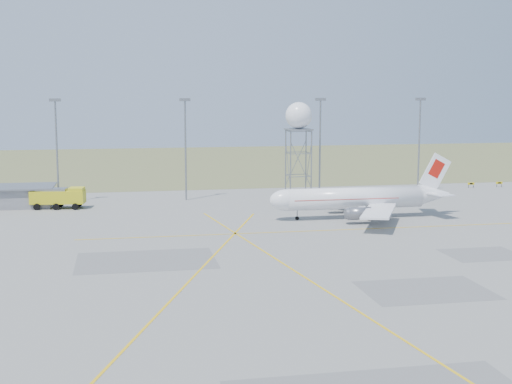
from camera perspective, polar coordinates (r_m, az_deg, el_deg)
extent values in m
plane|color=gray|center=(83.22, 5.64, -7.25)|extent=(400.00, 400.00, 0.00)
cube|color=#535E33|center=(219.20, -4.80, 2.34)|extent=(400.00, 120.00, 0.03)
cube|color=gray|center=(144.00, -19.54, -0.41)|extent=(18.00, 9.00, 3.60)
cube|color=gray|center=(143.74, -19.58, 0.35)|extent=(19.00, 10.00, 0.30)
cylinder|color=gray|center=(143.87, -15.63, 3.04)|extent=(0.36, 0.36, 20.00)
cube|color=gray|center=(143.38, -15.79, 7.10)|extent=(2.20, 0.50, 0.60)
cylinder|color=gray|center=(143.97, -5.66, 3.30)|extent=(0.36, 0.36, 20.00)
cube|color=gray|center=(143.48, -5.71, 7.36)|extent=(2.20, 0.50, 0.60)
cylinder|color=gray|center=(149.14, 5.14, 3.47)|extent=(0.36, 0.36, 20.00)
cube|color=gray|center=(148.66, 5.19, 7.39)|extent=(2.20, 0.50, 0.60)
cylinder|color=gray|center=(156.63, 12.91, 3.52)|extent=(0.36, 0.36, 20.00)
cube|color=gray|center=(156.17, 13.03, 7.25)|extent=(2.20, 0.50, 0.60)
cylinder|color=black|center=(169.47, 16.64, 0.46)|extent=(0.10, 0.10, 0.80)
cylinder|color=black|center=(170.03, 17.00, 0.47)|extent=(0.10, 0.10, 0.80)
cube|color=yellow|center=(169.68, 16.83, 0.65)|extent=(1.60, 0.15, 0.50)
cube|color=black|center=(169.61, 16.84, 0.64)|extent=(0.80, 0.03, 0.30)
cylinder|color=black|center=(172.81, 18.70, 0.51)|extent=(0.10, 0.10, 0.80)
cylinder|color=black|center=(173.40, 19.04, 0.52)|extent=(0.10, 0.10, 0.80)
cube|color=yellow|center=(173.04, 18.88, 0.70)|extent=(1.60, 0.15, 0.50)
cube|color=black|center=(172.97, 18.89, 0.69)|extent=(0.80, 0.03, 0.30)
cylinder|color=white|center=(124.61, 7.87, -0.49)|extent=(24.09, 3.75, 3.71)
ellipsoid|color=white|center=(121.32, 2.47, -0.65)|extent=(5.94, 3.72, 3.71)
cube|color=black|center=(120.99, 1.96, -0.40)|extent=(1.41, 2.04, 0.90)
cone|color=white|center=(130.04, 14.08, -0.17)|extent=(5.57, 3.72, 3.71)
cube|color=white|center=(129.55, 14.14, 1.53)|extent=(5.94, 0.29, 6.97)
cube|color=#BA150C|center=(129.56, 14.22, 1.82)|extent=(3.19, 0.32, 3.57)
cube|color=white|center=(132.46, 13.37, 0.20)|extent=(2.97, 5.10, 0.17)
cube|color=white|center=(127.12, 14.45, -0.16)|extent=(2.97, 5.10, 0.17)
cube|color=white|center=(133.01, 7.29, -0.34)|extent=(10.47, 15.28, 0.33)
cube|color=white|center=(117.47, 9.80, -1.51)|extent=(10.52, 15.27, 0.33)
cylinder|color=slate|center=(129.64, 6.71, -0.92)|extent=(3.90, 2.14, 2.13)
cylinder|color=slate|center=(119.58, 8.26, -1.71)|extent=(3.90, 2.14, 2.13)
cube|color=#BA150C|center=(124.02, 7.06, -0.47)|extent=(18.54, 3.78, 0.11)
cylinder|color=black|center=(122.27, 3.31, -2.06)|extent=(0.65, 0.65, 0.83)
cube|color=black|center=(125.71, 8.65, -1.86)|extent=(0.94, 5.56, 0.83)
cylinder|color=gray|center=(125.64, 8.65, -1.67)|extent=(0.22, 0.22, 1.67)
cylinder|color=gray|center=(143.95, 2.78, 2.16)|extent=(0.26, 0.26, 14.15)
cylinder|color=gray|center=(145.04, 4.45, 2.19)|extent=(0.26, 0.26, 14.15)
cylinder|color=gray|center=(149.22, 4.01, 2.36)|extent=(0.26, 0.26, 14.15)
cylinder|color=gray|center=(148.17, 2.38, 2.33)|extent=(0.26, 0.26, 14.15)
cube|color=gray|center=(146.03, 3.43, 5.02)|extent=(4.95, 4.95, 0.27)
sphere|color=white|center=(145.90, 3.44, 6.13)|extent=(5.44, 5.44, 5.44)
cube|color=gold|center=(138.78, -15.57, -0.38)|extent=(10.30, 4.72, 2.43)
cube|color=gold|center=(137.89, -14.15, 0.04)|extent=(3.07, 3.44, 1.54)
cube|color=black|center=(137.72, -13.84, 0.08)|extent=(0.53, 2.85, 1.10)
cube|color=gray|center=(138.84, -16.03, 0.20)|extent=(5.84, 3.42, 0.44)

